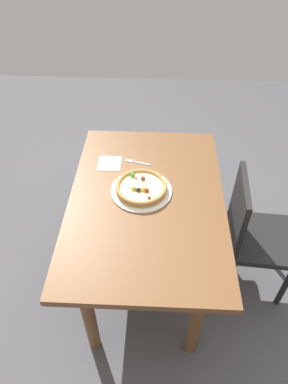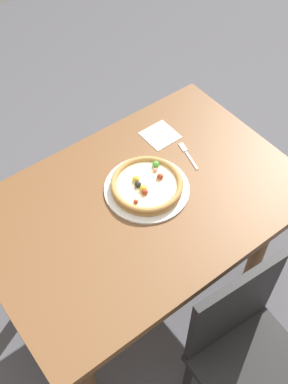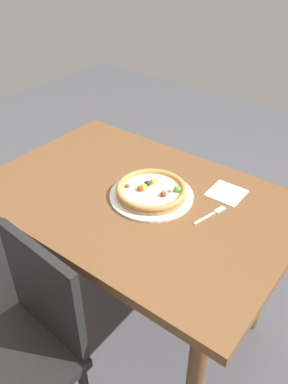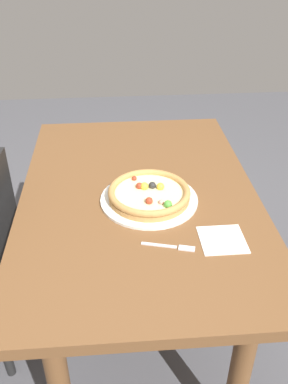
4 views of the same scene
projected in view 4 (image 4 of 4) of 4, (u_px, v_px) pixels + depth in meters
ground_plane at (140, 328)px, 1.95m from camera, size 6.00×6.00×0.00m
dining_table at (139, 217)px, 1.60m from camera, size 1.28×0.86×0.75m
plate at (149, 199)px, 1.49m from camera, size 0.35×0.35×0.01m
pizza at (149, 193)px, 1.48m from camera, size 0.29×0.29×0.05m
fork at (173, 247)px, 1.28m from camera, size 0.06×0.16×0.00m
napkin at (222, 240)px, 1.31m from camera, size 0.14×0.14×0.00m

